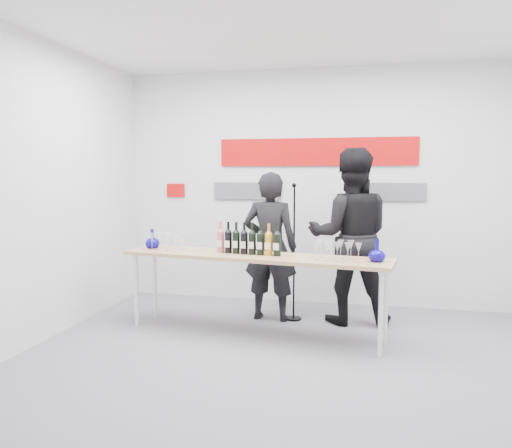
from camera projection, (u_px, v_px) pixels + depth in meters
name	position (u px, v px, depth m)	size (l,w,h in m)	color
ground	(292.00, 356.00, 4.59)	(5.00, 5.00, 0.00)	slate
back_wall	(316.00, 187.00, 6.38)	(5.00, 0.04, 3.00)	silver
signage	(312.00, 163.00, 6.33)	(3.38, 0.02, 0.79)	#BD0808
tasting_table	(254.00, 261.00, 5.13)	(2.86, 0.97, 0.84)	tan
wine_bottles	(248.00, 238.00, 5.14)	(0.71, 0.18, 0.33)	#CC5966
decanter_left	(152.00, 239.00, 5.58)	(0.16, 0.16, 0.21)	#0C067A
decanter_right	(377.00, 250.00, 4.70)	(0.16, 0.16, 0.21)	#0C067A
glasses_left	(168.00, 241.00, 5.48)	(0.38, 0.27, 0.18)	silver
glasses_right	(336.00, 250.00, 4.80)	(0.46, 0.28, 0.18)	silver
presenter_left	(270.00, 246.00, 5.68)	(0.62, 0.41, 1.70)	black
presenter_right	(350.00, 236.00, 5.57)	(0.95, 0.74, 1.96)	black
mic_stand	(294.00, 279.00, 5.70)	(0.18, 0.18, 1.57)	black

